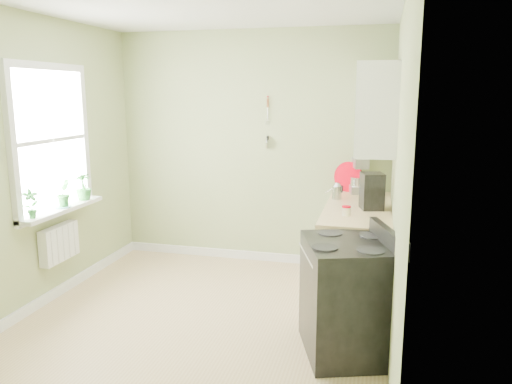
% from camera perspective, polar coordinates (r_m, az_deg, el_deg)
% --- Properties ---
extents(floor, '(3.20, 3.60, 0.02)m').
position_cam_1_polar(floor, '(4.56, -6.45, -14.87)').
color(floor, tan).
rests_on(floor, ground).
extents(wall_back, '(3.20, 0.02, 2.70)m').
position_cam_1_polar(wall_back, '(5.86, -0.53, 4.97)').
color(wall_back, '#A9B57B').
rests_on(wall_back, floor).
extents(wall_left, '(0.02, 3.60, 2.70)m').
position_cam_1_polar(wall_left, '(4.95, -24.57, 2.78)').
color(wall_left, '#A9B57B').
rests_on(wall_left, floor).
extents(wall_right, '(0.02, 3.60, 2.70)m').
position_cam_1_polar(wall_right, '(3.88, 15.96, 1.28)').
color(wall_right, '#A9B57B').
rests_on(wall_right, floor).
extents(base_cabinets, '(0.60, 1.60, 0.87)m').
position_cam_1_polar(base_cabinets, '(5.07, 11.57, -6.86)').
color(base_cabinets, white).
rests_on(base_cabinets, floor).
extents(countertop, '(0.64, 1.60, 0.04)m').
position_cam_1_polar(countertop, '(4.95, 11.66, -1.84)').
color(countertop, beige).
rests_on(countertop, base_cabinets).
extents(upper_cabinets, '(0.35, 1.40, 0.80)m').
position_cam_1_polar(upper_cabinets, '(4.92, 13.75, 9.29)').
color(upper_cabinets, white).
rests_on(upper_cabinets, wall_right).
extents(window, '(0.06, 1.14, 1.44)m').
position_cam_1_polar(window, '(5.15, -22.44, 5.49)').
color(window, white).
rests_on(window, wall_left).
extents(window_sill, '(0.18, 1.14, 0.04)m').
position_cam_1_polar(window_sill, '(5.21, -21.25, -1.85)').
color(window_sill, white).
rests_on(window_sill, wall_left).
extents(radiator, '(0.12, 0.50, 0.35)m').
position_cam_1_polar(radiator, '(5.27, -21.57, -5.45)').
color(radiator, white).
rests_on(radiator, wall_left).
extents(wall_utensils, '(0.02, 0.14, 0.58)m').
position_cam_1_polar(wall_utensils, '(5.76, 1.33, 7.00)').
color(wall_utensils, beige).
rests_on(wall_utensils, wall_back).
extents(stove, '(0.85, 0.89, 1.01)m').
position_cam_1_polar(stove, '(3.98, 10.42, -11.70)').
color(stove, black).
rests_on(stove, floor).
extents(stand_mixer, '(0.28, 0.38, 0.42)m').
position_cam_1_polar(stand_mixer, '(5.64, 11.69, 1.82)').
color(stand_mixer, '#B2B2B7').
rests_on(stand_mixer, countertop).
extents(kettle, '(0.17, 0.10, 0.17)m').
position_cam_1_polar(kettle, '(5.22, 9.21, 0.13)').
color(kettle, silver).
rests_on(kettle, countertop).
extents(coffee_maker, '(0.25, 0.26, 0.34)m').
position_cam_1_polar(coffee_maker, '(4.83, 13.07, -0.00)').
color(coffee_maker, black).
rests_on(coffee_maker, countertop).
extents(red_tray, '(0.33, 0.17, 0.33)m').
position_cam_1_polar(red_tray, '(5.63, 10.51, 1.71)').
color(red_tray, '#C30012').
rests_on(red_tray, countertop).
extents(jar, '(0.08, 0.08, 0.09)m').
position_cam_1_polar(jar, '(4.55, 10.28, -2.12)').
color(jar, beige).
rests_on(jar, countertop).
extents(plant_a, '(0.16, 0.17, 0.27)m').
position_cam_1_polar(plant_a, '(4.82, -24.34, -1.24)').
color(plant_a, '#28702A').
rests_on(plant_a, window_sill).
extents(plant_b, '(0.17, 0.19, 0.27)m').
position_cam_1_polar(plant_b, '(5.19, -21.14, -0.11)').
color(plant_b, '#28702A').
rests_on(plant_b, window_sill).
extents(plant_c, '(0.22, 0.22, 0.28)m').
position_cam_1_polar(plant_c, '(5.46, -19.12, 0.59)').
color(plant_c, '#28702A').
rests_on(plant_c, window_sill).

